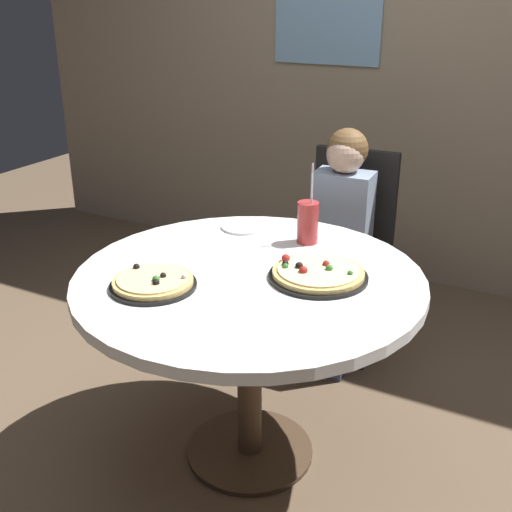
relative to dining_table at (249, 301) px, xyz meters
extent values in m
plane|color=brown|center=(0.00, 0.00, -0.65)|extent=(8.00, 8.00, 0.00)
cube|color=gray|center=(0.00, 1.92, 0.80)|extent=(5.20, 0.12, 2.90)
cube|color=#8CBFE5|center=(-0.50, 1.85, 0.89)|extent=(0.64, 0.02, 0.60)
cylinder|color=white|center=(0.00, 0.00, 0.08)|extent=(1.19, 1.19, 0.04)
cylinder|color=#4C3826|center=(0.00, 0.00, -0.28)|extent=(0.09, 0.09, 0.69)
cylinder|color=#4C3826|center=(0.00, 0.00, -0.64)|extent=(0.48, 0.48, 0.02)
cube|color=black|center=(0.00, 0.91, -0.22)|extent=(0.42, 0.42, 0.04)
cube|color=black|center=(-0.01, 1.09, 0.04)|extent=(0.40, 0.07, 0.52)
cylinder|color=black|center=(-0.16, 0.73, -0.44)|extent=(0.04, 0.04, 0.41)
cylinder|color=black|center=(0.18, 0.75, -0.44)|extent=(0.04, 0.04, 0.41)
cylinder|color=black|center=(-0.18, 1.07, -0.44)|extent=(0.04, 0.04, 0.41)
cylinder|color=black|center=(0.16, 1.09, -0.44)|extent=(0.04, 0.04, 0.41)
cube|color=#3F4766|center=(0.01, 0.75, -0.42)|extent=(0.26, 0.33, 0.45)
cube|color=#8C9EB7|center=(0.00, 0.89, 0.02)|extent=(0.27, 0.18, 0.44)
sphere|color=beige|center=(0.00, 0.89, 0.32)|extent=(0.17, 0.17, 0.17)
sphere|color=brown|center=(0.00, 0.91, 0.34)|extent=(0.18, 0.18, 0.18)
cylinder|color=black|center=(-0.23, -0.23, 0.11)|extent=(0.28, 0.28, 0.01)
cylinder|color=#D8B266|center=(-0.23, -0.23, 0.12)|extent=(0.26, 0.26, 0.02)
cylinder|color=beige|center=(-0.23, -0.23, 0.13)|extent=(0.23, 0.23, 0.01)
sphere|color=black|center=(-0.20, -0.21, 0.14)|extent=(0.02, 0.02, 0.02)
sphere|color=beige|center=(-0.14, -0.18, 0.14)|extent=(0.02, 0.02, 0.02)
sphere|color=black|center=(-0.19, -0.26, 0.14)|extent=(0.02, 0.02, 0.02)
sphere|color=black|center=(-0.32, -0.19, 0.14)|extent=(0.02, 0.02, 0.02)
sphere|color=#387F33|center=(-0.21, -0.24, 0.14)|extent=(0.02, 0.02, 0.02)
cylinder|color=black|center=(0.22, 0.08, 0.11)|extent=(0.33, 0.33, 0.01)
cylinder|color=#D8B266|center=(0.22, 0.08, 0.12)|extent=(0.31, 0.31, 0.02)
cylinder|color=beige|center=(0.22, 0.08, 0.13)|extent=(0.27, 0.27, 0.01)
sphere|color=#387F33|center=(0.11, 0.04, 0.14)|extent=(0.02, 0.02, 0.02)
sphere|color=black|center=(0.16, 0.06, 0.14)|extent=(0.03, 0.03, 0.03)
sphere|color=#387F33|center=(0.32, 0.09, 0.14)|extent=(0.02, 0.02, 0.02)
sphere|color=black|center=(0.11, 0.06, 0.14)|extent=(0.02, 0.02, 0.02)
sphere|color=#B2231E|center=(0.09, 0.10, 0.14)|extent=(0.03, 0.03, 0.03)
sphere|color=#B2231E|center=(0.23, 0.13, 0.14)|extent=(0.02, 0.02, 0.02)
sphere|color=#B2231E|center=(0.18, 0.04, 0.14)|extent=(0.03, 0.03, 0.03)
sphere|color=#387F33|center=(0.25, 0.10, 0.14)|extent=(0.02, 0.02, 0.02)
cylinder|color=#B73333|center=(0.05, 0.36, 0.18)|extent=(0.08, 0.08, 0.16)
cylinder|color=white|center=(0.07, 0.36, 0.30)|extent=(0.02, 0.03, 0.22)
cylinder|color=white|center=(-0.24, 0.39, 0.11)|extent=(0.18, 0.18, 0.01)
camera|label=1|loc=(0.93, -1.70, 0.99)|focal=44.36mm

